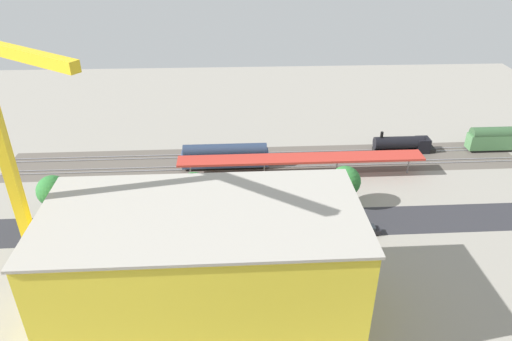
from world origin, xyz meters
name	(u,v)px	position (x,y,z in m)	size (l,w,h in m)	color
ground_plane	(271,210)	(0.00, 0.00, 0.00)	(187.45, 187.45, 0.00)	gray
rail_bed	(265,160)	(0.00, -20.62, 0.00)	(117.16, 13.88, 0.01)	#5B544C
street_asphalt	(273,224)	(0.00, 4.53, 0.00)	(117.16, 9.00, 0.01)	#2D2D33
track_rails	(265,160)	(0.00, -20.62, 0.18)	(117.15, 8.78, 0.12)	#9E9EA8
platform_canopy_near	(301,158)	(-7.29, -13.12, 4.31)	(52.90, 5.12, 4.59)	#B73328
locomotive	(404,145)	(-33.44, -23.56, 1.90)	(14.75, 3.21, 5.36)	black
passenger_coach	(507,138)	(-58.10, -23.56, 3.14)	(18.54, 3.24, 5.99)	black
freight_coach_far	(225,156)	(9.08, -17.68, 3.03)	(19.28, 3.24, 5.79)	black
parked_car_0	(368,231)	(-16.65, 8.32, 0.77)	(4.52, 1.91, 1.72)	black
parked_car_1	(324,229)	(-8.84, 7.61, 0.81)	(4.12, 2.02, 1.83)	black
parked_car_2	(273,232)	(0.28, 8.08, 0.77)	(4.30, 1.77, 1.76)	black
parked_car_3	(226,232)	(8.79, 7.58, 0.74)	(4.63, 1.77, 1.69)	black
construction_building	(205,269)	(11.12, 26.57, 8.84)	(40.53, 19.31, 17.69)	yellow
construction_roof_slab	(201,213)	(11.12, 26.57, 17.89)	(41.13, 19.91, 0.40)	#ADA89E
tower_crane	(15,172)	(34.13, 23.37, 22.67)	(19.55, 14.63, 39.60)	gray
box_truck_0	(106,249)	(28.58, 12.81, 1.75)	(9.05, 2.78, 3.62)	black
box_truck_1	(211,239)	(11.26, 10.79, 1.76)	(9.67, 3.09, 3.62)	black
street_tree_0	(345,181)	(-14.10, -0.89, 5.65)	(5.94, 5.94, 8.64)	brown
street_tree_1	(163,191)	(20.47, -0.41, 4.81)	(4.25, 4.25, 6.96)	brown
street_tree_2	(53,191)	(40.79, -0.24, 5.46)	(5.83, 5.83, 8.39)	brown
street_tree_3	(194,187)	(14.77, -1.27, 4.94)	(5.78, 5.78, 7.85)	brown
traffic_light	(174,224)	(17.56, 9.31, 4.07)	(0.50, 0.36, 6.11)	#333333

